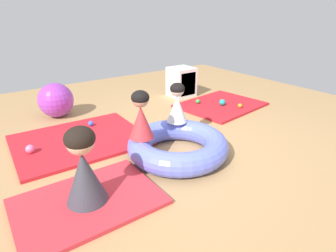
# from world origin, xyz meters

# --- Properties ---
(ground_plane) EXTENTS (8.00, 8.00, 0.00)m
(ground_plane) POSITION_xyz_m (0.00, 0.00, 0.00)
(ground_plane) COLOR tan
(gym_mat_near_right) EXTENTS (1.53, 1.28, 0.04)m
(gym_mat_near_right) POSITION_xyz_m (1.65, 0.89, 0.02)
(gym_mat_near_right) COLOR red
(gym_mat_near_right) RESTS_ON ground
(gym_mat_near_left) EXTENTS (1.64, 1.33, 0.04)m
(gym_mat_near_left) POSITION_xyz_m (-0.90, 0.93, 0.02)
(gym_mat_near_left) COLOR red
(gym_mat_near_left) RESTS_ON ground
(gym_mat_front) EXTENTS (1.25, 0.90, 0.04)m
(gym_mat_front) POSITION_xyz_m (-1.27, -0.36, 0.02)
(gym_mat_front) COLOR red
(gym_mat_front) RESTS_ON ground
(inflatable_cushion) EXTENTS (1.18, 1.18, 0.27)m
(inflatable_cushion) POSITION_xyz_m (-0.07, -0.11, 0.13)
(inflatable_cushion) COLOR #6070E5
(inflatable_cushion) RESTS_ON ground
(child_in_white) EXTENTS (0.34, 0.34, 0.51)m
(child_in_white) POSITION_xyz_m (0.17, 0.23, 0.52)
(child_in_white) COLOR white
(child_in_white) RESTS_ON inflatable_cushion
(child_in_red) EXTENTS (0.28, 0.28, 0.55)m
(child_in_red) POSITION_xyz_m (-0.45, 0.08, 0.54)
(child_in_red) COLOR red
(child_in_red) RESTS_ON inflatable_cushion
(adult_seated) EXTENTS (0.50, 0.50, 0.71)m
(adult_seated) POSITION_xyz_m (-1.27, -0.36, 0.39)
(adult_seated) COLOR #383842
(adult_seated) RESTS_ON gym_mat_front
(play_ball_orange) EXTENTS (0.08, 0.08, 0.08)m
(play_ball_orange) POSITION_xyz_m (1.76, 0.55, 0.08)
(play_ball_orange) COLOR orange
(play_ball_orange) RESTS_ON gym_mat_near_right
(play_ball_pink) EXTENTS (0.10, 0.10, 0.10)m
(play_ball_pink) POSITION_xyz_m (-1.50, 0.88, 0.09)
(play_ball_pink) COLOR pink
(play_ball_pink) RESTS_ON gym_mat_near_left
(play_ball_blue) EXTENTS (0.07, 0.07, 0.07)m
(play_ball_blue) POSITION_xyz_m (-0.61, 1.26, 0.08)
(play_ball_blue) COLOR blue
(play_ball_blue) RESTS_ON gym_mat_near_left
(play_ball_green) EXTENTS (0.08, 0.08, 0.08)m
(play_ball_green) POSITION_xyz_m (1.33, 1.15, 0.08)
(play_ball_green) COLOR green
(play_ball_green) RESTS_ON gym_mat_near_right
(play_ball_red) EXTENTS (0.08, 0.08, 0.08)m
(play_ball_red) POSITION_xyz_m (-1.26, -0.08, 0.08)
(play_ball_red) COLOR red
(play_ball_red) RESTS_ON gym_mat_front
(play_ball_teal) EXTENTS (0.11, 0.11, 0.11)m
(play_ball_teal) POSITION_xyz_m (1.61, 0.82, 0.09)
(play_ball_teal) COLOR teal
(play_ball_teal) RESTS_ON gym_mat_near_right
(exercise_ball_large) EXTENTS (0.55, 0.55, 0.55)m
(exercise_ball_large) POSITION_xyz_m (-0.87, 2.04, 0.27)
(exercise_ball_large) COLOR purple
(exercise_ball_large) RESTS_ON ground
(storage_cube) EXTENTS (0.44, 0.44, 0.56)m
(storage_cube) POSITION_xyz_m (1.45, 1.77, 0.28)
(storage_cube) COLOR white
(storage_cube) RESTS_ON ground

